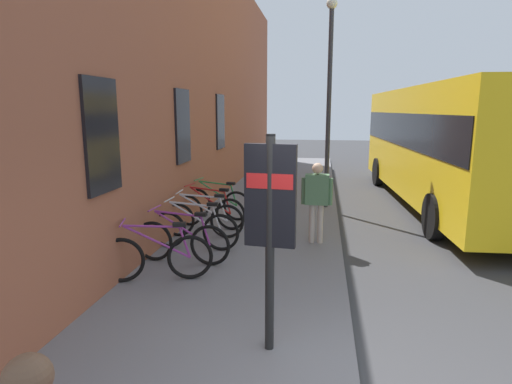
{
  "coord_description": "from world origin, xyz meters",
  "views": [
    {
      "loc": [
        -3.56,
        0.44,
        2.77
      ],
      "look_at": [
        2.45,
        1.37,
        1.58
      ],
      "focal_mm": 29.83,
      "sensor_mm": 36.0,
      "label": 1
    }
  ],
  "objects": [
    {
      "name": "bicycle_far_end",
      "position": [
        4.78,
        2.87,
        0.51
      ],
      "size": [
        0.48,
        1.77,
        0.97
      ],
      "color": "black",
      "rests_on": "sidewalk_pavement"
    },
    {
      "name": "sidewalk_pavement",
      "position": [
        8.0,
        1.75,
        0.06
      ],
      "size": [
        24.0,
        3.5,
        0.12
      ],
      "primitive_type": "cube",
      "color": "slate",
      "rests_on": "ground"
    },
    {
      "name": "bicycle_under_window",
      "position": [
        5.51,
        2.91,
        0.51
      ],
      "size": [
        0.53,
        1.75,
        0.97
      ],
      "color": "black",
      "rests_on": "sidewalk_pavement"
    },
    {
      "name": "street_lamp",
      "position": [
        8.05,
        0.3,
        3.31
      ],
      "size": [
        0.28,
        0.28,
        5.42
      ],
      "color": "#333338",
      "rests_on": "sidewalk_pavement"
    },
    {
      "name": "city_bus",
      "position": [
        9.21,
        -3.0,
        1.92
      ],
      "size": [
        10.62,
        3.08,
        3.35
      ],
      "color": "yellow",
      "rests_on": "ground"
    },
    {
      "name": "bicycle_leaning_wall",
      "position": [
        3.24,
        2.8,
        0.51
      ],
      "size": [
        0.48,
        1.77,
        0.97
      ],
      "color": "black",
      "rests_on": "sidewalk_pavement"
    },
    {
      "name": "bicycle_nearest_sign",
      "position": [
        2.43,
        2.94,
        0.51
      ],
      "size": [
        0.64,
        1.72,
        0.97
      ],
      "color": "black",
      "rests_on": "sidewalk_pavement"
    },
    {
      "name": "station_facade",
      "position": [
        8.99,
        3.8,
        3.68
      ],
      "size": [
        22.0,
        0.65,
        7.36
      ],
      "color": "#9E563D",
      "rests_on": "ground"
    },
    {
      "name": "bicycle_end_of_row",
      "position": [
        4.0,
        2.81,
        0.51
      ],
      "size": [
        0.48,
        1.77,
        0.97
      ],
      "color": "black",
      "rests_on": "sidewalk_pavement"
    },
    {
      "name": "transit_info_sign",
      "position": [
        0.79,
        0.96,
        1.72
      ],
      "size": [
        0.14,
        0.56,
        2.4
      ],
      "color": "black",
      "rests_on": "sidewalk_pavement"
    },
    {
      "name": "pedestrian_by_facade",
      "position": [
        4.76,
        0.52,
        1.11
      ],
      "size": [
        0.24,
        0.62,
        1.62
      ],
      "color": "#B2A599",
      "rests_on": "sidewalk_pavement"
    },
    {
      "name": "bicycle_by_door",
      "position": [
        6.33,
        2.94,
        0.51
      ],
      "size": [
        0.51,
        1.75,
        0.97
      ],
      "color": "black",
      "rests_on": "sidewalk_pavement"
    },
    {
      "name": "ground",
      "position": [
        6.0,
        -1.0,
        0.0
      ],
      "size": [
        60.0,
        60.0,
        0.0
      ],
      "primitive_type": "plane",
      "color": "#38383A"
    }
  ]
}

